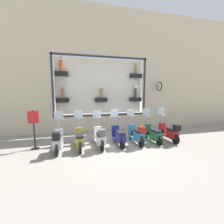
% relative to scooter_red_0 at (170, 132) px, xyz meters
% --- Properties ---
extents(ground_plane, '(120.00, 120.00, 0.00)m').
position_rel_scooter_red_0_xyz_m(ground_plane, '(-0.25, 2.99, -0.48)').
color(ground_plane, gray).
extents(building_facade, '(1.25, 36.00, 7.99)m').
position_rel_scooter_red_0_xyz_m(building_facade, '(3.36, 2.99, 3.59)').
color(building_facade, beige).
rests_on(building_facade, ground_plane).
extents(scooter_red_0, '(1.80, 0.61, 1.71)m').
position_rel_scooter_red_0_xyz_m(scooter_red_0, '(0.00, 0.00, 0.00)').
color(scooter_red_0, black).
rests_on(scooter_red_0, ground_plane).
extents(scooter_green_1, '(1.79, 0.61, 1.66)m').
position_rel_scooter_red_0_xyz_m(scooter_green_1, '(0.06, 0.92, -0.06)').
color(scooter_green_1, black).
rests_on(scooter_green_1, ground_plane).
extents(scooter_teal_2, '(1.81, 0.60, 1.64)m').
position_rel_scooter_red_0_xyz_m(scooter_teal_2, '(0.00, 1.85, 0.01)').
color(scooter_teal_2, black).
rests_on(scooter_teal_2, ground_plane).
extents(scooter_navy_3, '(1.81, 0.60, 1.67)m').
position_rel_scooter_red_0_xyz_m(scooter_navy_3, '(0.06, 2.77, -0.03)').
color(scooter_navy_3, black).
rests_on(scooter_navy_3, ground_plane).
extents(scooter_white_4, '(1.80, 0.60, 1.64)m').
position_rel_scooter_red_0_xyz_m(scooter_white_4, '(-0.00, 3.70, -0.00)').
color(scooter_white_4, black).
rests_on(scooter_white_4, ground_plane).
extents(scooter_olive_5, '(1.80, 0.60, 1.68)m').
position_rel_scooter_red_0_xyz_m(scooter_olive_5, '(0.06, 4.62, -0.05)').
color(scooter_olive_5, black).
rests_on(scooter_olive_5, ground_plane).
extents(scooter_silver_6, '(1.80, 0.61, 1.66)m').
position_rel_scooter_red_0_xyz_m(scooter_silver_6, '(-0.01, 5.55, -0.01)').
color(scooter_silver_6, black).
rests_on(scooter_silver_6, ground_plane).
extents(shop_sign_post, '(0.36, 0.45, 1.78)m').
position_rel_scooter_red_0_xyz_m(shop_sign_post, '(0.57, 6.59, 0.48)').
color(shop_sign_post, '#232326').
rests_on(shop_sign_post, ground_plane).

